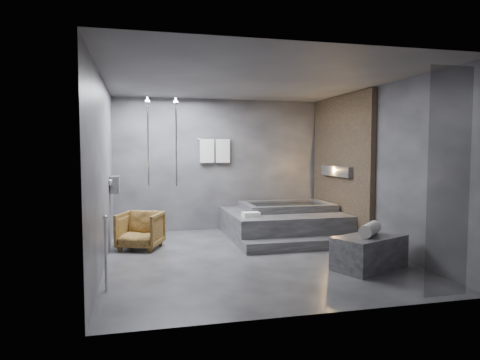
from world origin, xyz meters
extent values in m
plane|color=#2E2E31|center=(0.00, 0.00, 0.00)|extent=(5.00, 5.00, 0.00)
cube|color=#4E4D50|center=(0.00, 0.00, 2.80)|extent=(4.50, 5.00, 0.04)
cube|color=#39393E|center=(0.00, 2.50, 1.40)|extent=(4.50, 0.04, 2.80)
cube|color=#39393E|center=(0.00, -2.50, 1.40)|extent=(4.50, 0.04, 2.80)
cube|color=#39393E|center=(-2.25, 0.00, 1.40)|extent=(0.04, 5.00, 2.80)
cube|color=#39393E|center=(2.25, 0.00, 1.40)|extent=(0.04, 5.00, 2.80)
cube|color=#977A58|center=(2.19, 1.25, 1.40)|extent=(0.10, 2.40, 2.78)
cube|color=#FF9938|center=(2.11, 1.25, 1.30)|extent=(0.14, 1.20, 0.20)
cube|color=gray|center=(-2.16, 1.40, 1.10)|extent=(0.16, 0.42, 0.30)
imported|color=beige|center=(-2.15, 1.30, 1.05)|extent=(0.08, 0.08, 0.21)
imported|color=beige|center=(-2.15, 1.50, 1.03)|extent=(0.07, 0.07, 0.15)
cylinder|color=silver|center=(-1.00, 2.05, 1.90)|extent=(0.04, 0.04, 1.80)
cylinder|color=silver|center=(-1.55, 2.05, 1.90)|extent=(0.04, 0.04, 1.80)
cylinder|color=silver|center=(-0.15, 2.44, 1.95)|extent=(0.75, 0.02, 0.02)
cube|color=white|center=(-0.32, 2.42, 1.70)|extent=(0.30, 0.06, 0.50)
cube|color=white|center=(0.02, 2.42, 1.70)|extent=(0.30, 0.06, 0.50)
cylinder|color=silver|center=(-2.15, -1.20, 0.45)|extent=(0.04, 0.04, 0.90)
cube|color=black|center=(1.65, -2.45, 1.35)|extent=(0.55, 0.01, 2.60)
cube|color=#343336|center=(1.05, 1.45, 0.25)|extent=(2.20, 2.00, 0.50)
cube|color=#343336|center=(1.05, 0.27, 0.09)|extent=(2.20, 0.36, 0.18)
cube|color=#303032|center=(1.49, -1.08, 0.24)|extent=(1.21, 0.96, 0.48)
imported|color=#462E11|center=(-1.73, 1.01, 0.32)|extent=(0.90, 0.91, 0.64)
cylinder|color=silver|center=(1.49, -1.07, 0.57)|extent=(0.51, 0.50, 0.19)
cube|color=white|center=(0.25, 0.94, 0.54)|extent=(0.32, 0.24, 0.08)
camera|label=1|loc=(-1.75, -6.56, 1.72)|focal=32.00mm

